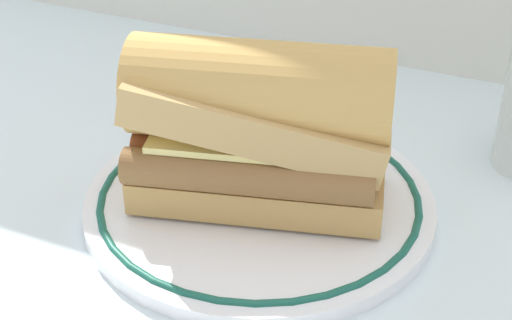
# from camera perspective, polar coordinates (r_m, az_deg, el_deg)

# --- Properties ---
(ground_plane) EXTENTS (1.50, 1.50, 0.00)m
(ground_plane) POSITION_cam_1_polar(r_m,az_deg,el_deg) (0.59, -1.23, -5.54)
(ground_plane) COLOR silver
(plate) EXTENTS (0.28, 0.28, 0.01)m
(plate) POSITION_cam_1_polar(r_m,az_deg,el_deg) (0.61, 0.00, -2.95)
(plate) COLOR white
(plate) RESTS_ON ground_plane
(sausage_sandwich) EXTENTS (0.21, 0.15, 0.13)m
(sausage_sandwich) POSITION_cam_1_polar(r_m,az_deg,el_deg) (0.58, 0.00, 2.72)
(sausage_sandwich) COLOR tan
(sausage_sandwich) RESTS_ON plate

